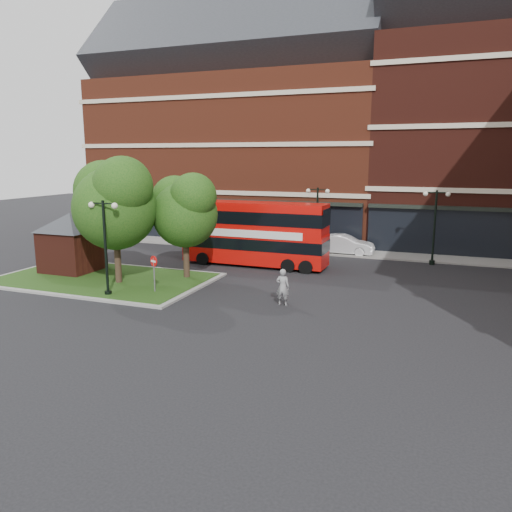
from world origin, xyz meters
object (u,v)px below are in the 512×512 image
at_px(bus, 254,229).
at_px(car_silver, 296,242).
at_px(car_white, 344,245).
at_px(woman, 283,287).

distance_m(bus, car_silver, 6.31).
xyz_separation_m(bus, car_white, (4.84, 5.96, -1.69)).
bearing_deg(car_white, car_silver, 89.70).
distance_m(car_silver, car_white, 3.66).
bearing_deg(car_silver, bus, 165.83).
xyz_separation_m(bus, car_silver, (1.18, 5.96, -1.71)).
height_order(bus, car_silver, bus).
height_order(car_silver, car_white, car_white).
bearing_deg(bus, car_white, 51.52).
distance_m(woman, car_silver, 14.43).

